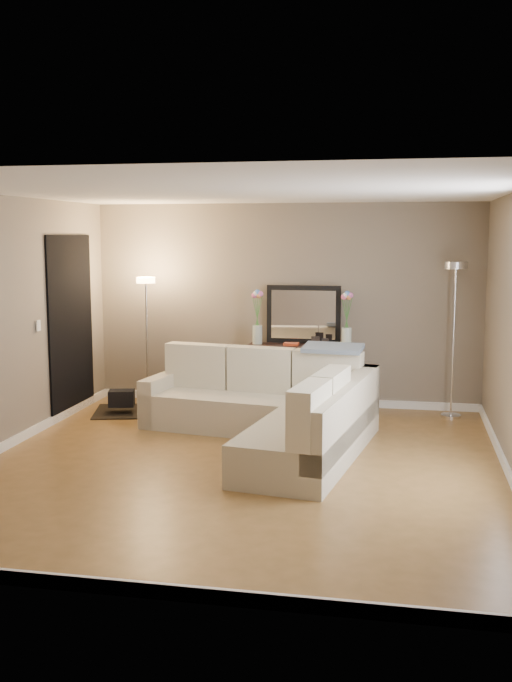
% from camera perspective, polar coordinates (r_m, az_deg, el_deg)
% --- Properties ---
extents(floor, '(5.00, 5.50, 0.01)m').
position_cam_1_polar(floor, '(7.41, -1.20, -9.35)').
color(floor, olive).
rests_on(floor, ground).
extents(ceiling, '(5.00, 5.50, 0.01)m').
position_cam_1_polar(ceiling, '(7.08, -1.26, 11.24)').
color(ceiling, white).
rests_on(ceiling, ground).
extents(wall_back, '(5.00, 0.02, 2.60)m').
position_cam_1_polar(wall_back, '(9.83, 2.19, 2.72)').
color(wall_back, '#786D5C').
rests_on(wall_back, ground).
extents(wall_front, '(5.00, 0.02, 2.60)m').
position_cam_1_polar(wall_front, '(4.51, -8.70, -3.68)').
color(wall_front, '#786D5C').
rests_on(wall_front, ground).
extents(baseboard_back, '(5.00, 0.03, 0.10)m').
position_cam_1_polar(baseboard_back, '(10.00, 2.13, -4.44)').
color(baseboard_back, white).
rests_on(baseboard_back, ground).
extents(baseboard_front, '(5.00, 0.03, 0.10)m').
position_cam_1_polar(baseboard_front, '(4.93, -8.28, -17.99)').
color(baseboard_front, white).
rests_on(baseboard_front, ground).
extents(baseboard_left, '(0.03, 5.50, 0.10)m').
position_cam_1_polar(baseboard_left, '(8.26, -18.44, -7.53)').
color(baseboard_left, white).
rests_on(baseboard_left, ground).
extents(baseboard_right, '(0.03, 5.50, 0.10)m').
position_cam_1_polar(baseboard_right, '(7.31, 18.50, -9.58)').
color(baseboard_right, white).
rests_on(baseboard_right, ground).
extents(doorway, '(0.02, 1.20, 2.20)m').
position_cam_1_polar(doorway, '(9.55, -13.70, 1.14)').
color(doorway, black).
rests_on(doorway, ground).
extents(switch_plate, '(0.02, 0.08, 0.12)m').
position_cam_1_polar(switch_plate, '(8.78, -16.03, 1.12)').
color(switch_plate, white).
rests_on(switch_plate, ground).
extents(sectional_sofa, '(2.70, 2.86, 0.91)m').
position_cam_1_polar(sectional_sofa, '(8.16, 1.49, -5.23)').
color(sectional_sofa, '#C1B79C').
rests_on(sectional_sofa, floor).
extents(throw_blanket, '(0.69, 0.45, 0.09)m').
position_cam_1_polar(throw_blanket, '(8.52, 5.80, -0.52)').
color(throw_blanket, slate).
rests_on(throw_blanket, sectional_sofa).
extents(console_table, '(1.34, 0.38, 0.82)m').
position_cam_1_polar(console_table, '(9.63, 2.90, -2.42)').
color(console_table, black).
rests_on(console_table, floor).
extents(leaning_mirror, '(0.95, 0.06, 0.74)m').
position_cam_1_polar(leaning_mirror, '(9.68, 3.59, 2.00)').
color(leaning_mirror, black).
rests_on(leaning_mirror, console_table).
extents(table_decor, '(0.57, 0.13, 0.13)m').
position_cam_1_polar(table_decor, '(9.52, 3.37, -0.20)').
color(table_decor, '#C64623').
rests_on(table_decor, console_table).
extents(flower_vase_left, '(0.15, 0.13, 0.70)m').
position_cam_1_polar(flower_vase_left, '(9.62, 0.10, 1.49)').
color(flower_vase_left, silver).
rests_on(flower_vase_left, console_table).
extents(flower_vase_right, '(0.15, 0.13, 0.70)m').
position_cam_1_polar(flower_vase_right, '(9.46, 6.82, 1.32)').
color(flower_vase_right, silver).
rests_on(flower_vase_right, console_table).
extents(floor_lamp_lit, '(0.29, 0.29, 1.67)m').
position_cam_1_polar(floor_lamp_lit, '(9.78, -8.23, 1.89)').
color(floor_lamp_lit, silver).
rests_on(floor_lamp_lit, floor).
extents(floor_lamp_unlit, '(0.34, 0.34, 1.88)m').
position_cam_1_polar(floor_lamp_unlit, '(9.37, 14.69, 2.39)').
color(floor_lamp_unlit, silver).
rests_on(floor_lamp_unlit, floor).
extents(charcoal_rug, '(1.26, 1.06, 0.01)m').
position_cam_1_polar(charcoal_rug, '(9.67, -8.78, -5.23)').
color(charcoal_rug, black).
rests_on(charcoal_rug, floor).
extents(black_bag, '(0.35, 0.29, 0.20)m').
position_cam_1_polar(black_bag, '(9.55, -10.06, -4.24)').
color(black_bag, black).
rests_on(black_bag, charcoal_rug).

